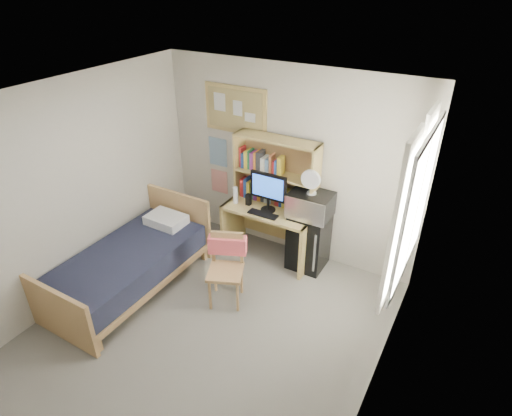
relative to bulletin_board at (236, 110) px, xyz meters
The scene contains 25 objects.
floor 2.95m from the bulletin_board, 69.48° to the right, with size 3.60×4.20×0.02m, color gray.
ceiling 2.33m from the bulletin_board, 69.48° to the right, with size 3.60×4.20×0.02m, color white.
wall_back 1.00m from the bulletin_board, ahead, with size 3.60×0.04×2.60m, color beige.
wall_left 2.40m from the bulletin_board, 116.08° to the right, with size 0.04×4.20×2.60m, color beige.
wall_right 3.37m from the bulletin_board, 38.93° to the right, with size 0.04×4.20×2.60m, color beige.
window_unit 2.70m from the bulletin_board, 19.26° to the right, with size 0.10×1.40×1.70m, color white.
curtain_left 2.83m from the bulletin_board, 27.19° to the right, with size 0.04×0.55×1.70m, color white.
curtain_right 2.57m from the bulletin_board, 10.96° to the right, with size 0.04×0.55×1.70m, color white.
bulletin_board is the anchor object (origin of this frame).
poster_wave 0.74m from the bulletin_board, behind, with size 0.30×0.01×0.42m, color #256195.
poster_japan 1.18m from the bulletin_board, behind, with size 0.28×0.01×0.36m, color red.
desk 1.72m from the bulletin_board, 23.75° to the right, with size 1.23×0.61×0.77m, color tan.
desk_chair 2.15m from the bulletin_board, 63.68° to the right, with size 0.44×0.44×0.89m, color tan.
mini_fridge 1.99m from the bulletin_board, 10.95° to the right, with size 0.47×0.47×0.80m, color black.
bed 2.48m from the bulletin_board, 105.64° to the right, with size 1.00×1.99×0.55m, color black.
hutch 1.00m from the bulletin_board, 12.83° to the right, with size 1.14×0.29×0.94m, color tan.
monitor 1.19m from the bulletin_board, 27.69° to the right, with size 0.51×0.04×0.54m, color black.
keyboard 1.44m from the bulletin_board, 35.85° to the right, with size 0.40×0.13×0.02m, color black.
speaker_left 1.21m from the bulletin_board, 42.40° to the right, with size 0.06×0.06×0.16m, color black.
speaker_right 1.51m from the bulletin_board, 20.19° to the right, with size 0.07×0.07×0.18m, color black.
water_bottle 1.14m from the bulletin_board, 61.15° to the right, with size 0.07×0.07×0.24m, color white.
hoodie 1.84m from the bulletin_board, 63.23° to the right, with size 0.46×0.14×0.22m, color #FF6167.
microwave 1.61m from the bulletin_board, 11.83° to the right, with size 0.53×0.41×0.31m, color #B7B7BC.
desk_fan 1.45m from the bulletin_board, 11.83° to the right, with size 0.24×0.24×0.30m, color white.
pillow 1.74m from the bulletin_board, 115.35° to the right, with size 0.51×0.36×0.12m, color white.
Camera 1 is at (2.21, -2.62, 3.61)m, focal length 30.00 mm.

